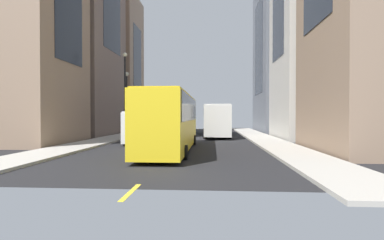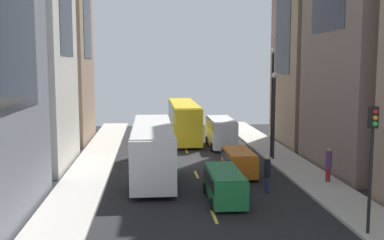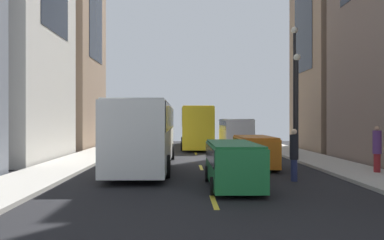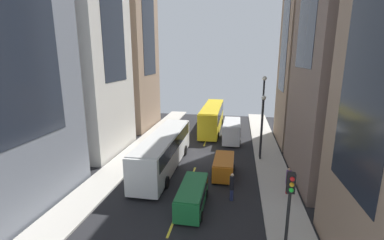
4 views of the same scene
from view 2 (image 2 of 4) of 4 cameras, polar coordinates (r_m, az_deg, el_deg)
name	(u,v)px [view 2 (image 2 of 4)]	position (r m, az deg, el deg)	size (l,w,h in m)	color
ground_plane	(191,161)	(34.54, -0.13, -5.21)	(41.30, 41.30, 0.00)	black
sidewalk_west	(94,162)	(34.65, -12.14, -5.21)	(2.88, 44.00, 0.15)	#B2ADA3
sidewalk_east	(284,159)	(35.88, 11.46, -4.77)	(2.88, 44.00, 0.15)	#B2ADA3
lane_stripe_1	(214,217)	(22.46, 2.79, -11.98)	(0.16, 2.00, 0.01)	yellow
lane_stripe_2	(197,175)	(30.47, 0.58, -6.87)	(0.16, 2.00, 0.01)	yellow
lane_stripe_3	(187,151)	(38.64, -0.68, -3.89)	(0.16, 2.00, 0.01)	yellow
lane_stripe_4	(180,136)	(46.90, -1.49, -1.96)	(0.16, 2.00, 0.01)	yellow
lane_stripe_5	(176,125)	(55.19, -2.06, -0.61)	(0.16, 2.00, 0.01)	yellow
city_bus_white	(152,145)	(30.29, -4.97, -3.10)	(2.80, 12.45, 3.35)	silver
streetcar_yellow	(184,117)	(44.60, -1.06, 0.32)	(2.70, 12.34, 3.59)	yellow
delivery_van_white	(221,130)	(40.24, 3.65, -1.30)	(2.25, 5.56, 2.58)	white
car_orange_0	(239,161)	(30.37, 5.87, -5.07)	(1.90, 4.16, 1.66)	orange
car_green_1	(224,183)	(24.70, 4.06, -7.84)	(1.87, 4.76, 1.67)	#1E7238
pedestrian_crossing_near	(328,164)	(29.22, 16.69, -5.27)	(0.38, 0.38, 2.08)	maroon
pedestrian_crossing_mid	(267,173)	(26.55, 9.39, -6.52)	(0.36, 0.36, 2.14)	navy
traffic_light_near_corner	(372,145)	(20.39, 21.61, -2.96)	(0.32, 0.44, 5.43)	black
streetlamp_near	(274,106)	(34.85, 10.23, 1.76)	(0.44, 0.44, 6.54)	black
streetlamp_far	(272,92)	(35.32, 10.02, 3.44)	(0.44, 0.44, 8.39)	black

